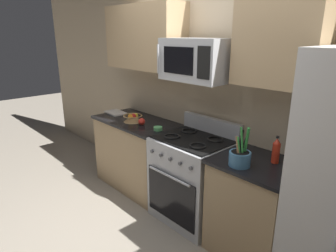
# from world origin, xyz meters

# --- Properties ---
(ground_plane) EXTENTS (16.00, 16.00, 0.00)m
(ground_plane) POSITION_xyz_m (0.00, 0.00, 0.00)
(ground_plane) COLOR gray
(wall_back) EXTENTS (8.00, 0.10, 2.60)m
(wall_back) POSITION_xyz_m (0.00, 1.07, 1.30)
(wall_back) COLOR tan
(wall_back) RESTS_ON ground
(counter_left) EXTENTS (1.17, 0.63, 0.91)m
(counter_left) POSITION_xyz_m (-0.97, 0.68, 0.46)
(counter_left) COLOR tan
(counter_left) RESTS_ON ground
(range_oven) EXTENTS (0.76, 0.67, 1.09)m
(range_oven) POSITION_xyz_m (-0.00, 0.69, 0.47)
(range_oven) COLOR #B2B5BA
(range_oven) RESTS_ON ground
(counter_right) EXTENTS (0.72, 0.63, 0.91)m
(counter_right) POSITION_xyz_m (0.75, 0.68, 0.46)
(counter_right) COLOR tan
(counter_right) RESTS_ON ground
(microwave) EXTENTS (0.69, 0.44, 0.40)m
(microwave) POSITION_xyz_m (-0.00, 0.71, 1.72)
(microwave) COLOR #B2B5BA
(upper_cabinets_left) EXTENTS (1.16, 0.34, 0.74)m
(upper_cabinets_left) POSITION_xyz_m (-0.98, 0.85, 1.91)
(upper_cabinets_left) COLOR tan
(upper_cabinets_right) EXTENTS (0.71, 0.34, 0.74)m
(upper_cabinets_right) POSITION_xyz_m (0.75, 0.85, 1.91)
(upper_cabinets_right) COLOR tan
(utensil_crock) EXTENTS (0.18, 0.18, 0.34)m
(utensil_crock) POSITION_xyz_m (0.68, 0.51, 0.98)
(utensil_crock) COLOR teal
(utensil_crock) RESTS_ON counter_right
(fruit_basket) EXTENTS (0.24, 0.24, 0.10)m
(fruit_basket) POSITION_xyz_m (-0.96, 0.62, 0.96)
(fruit_basket) COLOR #9E7A4C
(fruit_basket) RESTS_ON counter_left
(apple_loose) EXTENTS (0.08, 0.08, 0.08)m
(apple_loose) POSITION_xyz_m (-0.77, 0.61, 0.95)
(apple_loose) COLOR red
(apple_loose) RESTS_ON counter_left
(cutting_board) EXTENTS (0.34, 0.24, 0.02)m
(cutting_board) POSITION_xyz_m (-1.45, 0.69, 0.92)
(cutting_board) COLOR silver
(cutting_board) RESTS_ON counter_left
(bottle_hot_sauce) EXTENTS (0.06, 0.06, 0.23)m
(bottle_hot_sauce) POSITION_xyz_m (0.85, 0.78, 1.02)
(bottle_hot_sauce) COLOR red
(bottle_hot_sauce) RESTS_ON counter_right
(prep_bowl) EXTENTS (0.10, 0.10, 0.04)m
(prep_bowl) POSITION_xyz_m (-0.49, 0.63, 0.93)
(prep_bowl) COLOR #59AD66
(prep_bowl) RESTS_ON counter_left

